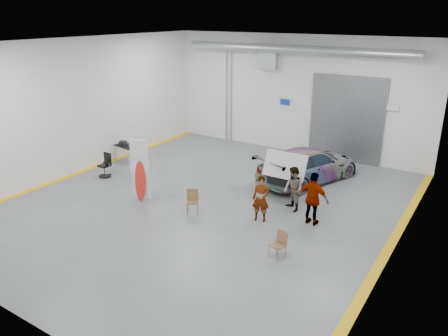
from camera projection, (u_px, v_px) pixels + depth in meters
The scene contains 13 objects.
ground at pixel (206, 203), 17.00m from camera, with size 16.00×16.00×0.00m, color #5B5D62.
room_shell at pixel (241, 90), 17.26m from camera, with size 14.02×16.18×6.01m.
sedan_car at pixel (308, 165), 18.97m from camera, with size 2.08×5.10×1.48m, color white.
person_a at pixel (261, 199), 15.28m from camera, with size 0.61×0.40×1.67m, color #976852.
person_b at pixel (293, 189), 16.09m from camera, with size 0.83×0.64×1.70m, color slate.
person_c at pixel (313, 199), 14.99m from camera, with size 1.11×0.46×1.91m, color brown.
surfboard_display at pixel (139, 174), 16.88m from camera, with size 0.73×0.36×2.66m.
folding_chair_near at pixel (193, 206), 16.01m from camera, with size 0.59×0.64×0.91m.
folding_chair_far at pixel (277, 250), 13.10m from camera, with size 0.50×0.53×0.86m.
shop_stool at pixel (108, 169), 19.54m from camera, with size 0.37×0.37×0.73m.
work_table at pixel (125, 145), 21.50m from camera, with size 1.34×0.80×1.03m.
office_chair at pixel (106, 166), 19.59m from camera, with size 0.56×0.56×1.06m.
trunk_lid at pixel (287, 163), 16.90m from camera, with size 1.73×1.05×0.04m, color silver.
Camera 1 is at (9.02, -12.68, 7.02)m, focal length 35.00 mm.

